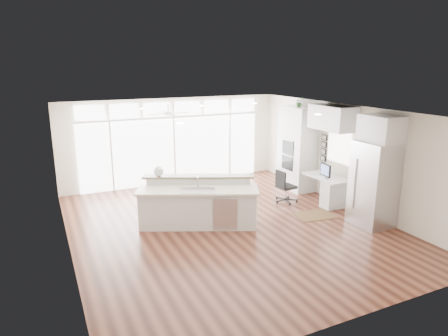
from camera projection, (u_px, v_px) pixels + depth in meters
name	position (u px, v px, depth m)	size (l,w,h in m)	color
floor	(228.00, 226.00, 9.44)	(7.00, 8.00, 0.02)	#3E1C13
ceiling	(229.00, 111.00, 8.75)	(7.00, 8.00, 0.02)	white
wall_back	(173.00, 141.00, 12.59)	(7.00, 0.04, 2.70)	beige
wall_front	(353.00, 238.00, 5.60)	(7.00, 0.04, 2.70)	beige
wall_left	(65.00, 191.00, 7.64)	(0.04, 8.00, 2.70)	beige
wall_right	(347.00, 156.00, 10.54)	(0.04, 8.00, 2.70)	beige
glass_wall	(174.00, 151.00, 12.61)	(5.80, 0.06, 2.08)	white
transom_row	(173.00, 109.00, 12.28)	(5.90, 0.06, 0.40)	white
desk_window	(339.00, 147.00, 10.74)	(0.04, 0.85, 0.85)	silver
ceiling_fan	(168.00, 110.00, 11.05)	(1.16, 1.16, 0.32)	silver
recessed_lights	(225.00, 111.00, 8.93)	(3.40, 3.00, 0.02)	beige
oven_cabinet	(297.00, 148.00, 12.00)	(0.64, 1.20, 2.50)	silver
desk_nook	(326.00, 190.00, 10.90)	(0.72, 1.30, 0.76)	silver
upper_cabinets	(333.00, 118.00, 10.41)	(0.64, 1.30, 0.64)	silver
refrigerator	(374.00, 184.00, 9.29)	(0.76, 0.90, 2.00)	#B8B9BD
fridge_cabinet	(381.00, 129.00, 8.98)	(0.64, 0.90, 0.60)	silver
framed_photos	(324.00, 148.00, 11.32)	(0.06, 0.22, 0.80)	black
kitchen_island	(198.00, 203.00, 9.31)	(2.80, 1.05, 1.11)	silver
rug	(315.00, 215.00, 10.08)	(0.95, 0.69, 0.01)	#362311
office_chair	(286.00, 186.00, 10.94)	(0.47, 0.44, 0.91)	black
fishbowl	(158.00, 171.00, 9.51)	(0.25, 0.25, 0.25)	silver
monitor	(326.00, 170.00, 10.72)	(0.08, 0.46, 0.38)	black
keyboard	(320.00, 177.00, 10.70)	(0.11, 0.30, 0.01)	white
potted_plant	(299.00, 103.00, 11.66)	(0.24, 0.27, 0.21)	#33632A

